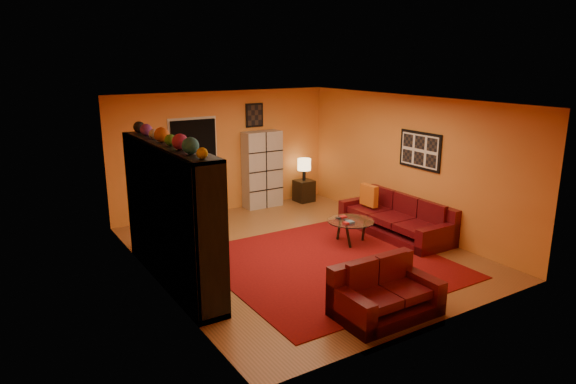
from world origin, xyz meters
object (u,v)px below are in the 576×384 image
storage_cabinet (262,169)px  table_lamp (304,165)px  sofa (399,219)px  bowl_chair (199,209)px  entertainment_unit (171,215)px  coffee_table (351,223)px  tv (173,218)px  loveseat (382,293)px  side_table (304,191)px

storage_cabinet → table_lamp: storage_cabinet is taller
storage_cabinet → table_lamp: (1.03, -0.14, 0.01)m
sofa → bowl_chair: (-2.97, 2.68, -0.00)m
entertainment_unit → bowl_chair: entertainment_unit is taller
sofa → table_lamp: table_lamp is taller
coffee_table → bowl_chair: (-1.84, 2.62, -0.10)m
entertainment_unit → tv: 0.12m
tv → loveseat: (1.93, -2.49, -0.69)m
loveseat → side_table: size_ratio=2.74×
entertainment_unit → side_table: (4.14, 2.66, -0.80)m
entertainment_unit → storage_cabinet: bearing=42.0°
bowl_chair → storage_cabinet: bearing=10.6°
bowl_chair → table_lamp: (2.69, 0.17, 0.59)m
entertainment_unit → loveseat: entertainment_unit is taller
entertainment_unit → tv: bearing=54.6°
storage_cabinet → tv: bearing=-138.3°
bowl_chair → entertainment_unit: bearing=-120.2°
tv → storage_cabinet: storage_cabinet is taller
sofa → entertainment_unit: bearing=177.8°
entertainment_unit → bowl_chair: (1.45, 2.49, -0.77)m
entertainment_unit → table_lamp: 4.92m
storage_cabinet → bowl_chair: storage_cabinet is taller
entertainment_unit → coffee_table: (3.29, -0.13, -0.67)m
sofa → coffee_table: (-1.13, 0.06, 0.10)m
storage_cabinet → loveseat: bearing=-102.2°
sofa → side_table: bearing=95.8°
bowl_chair → loveseat: bearing=-83.8°
sofa → loveseat: same height
sofa → coffee_table: 1.13m
loveseat → coffee_table: 2.64m
tv → loveseat: tv is taller
coffee_table → storage_cabinet: storage_cabinet is taller
storage_cabinet → entertainment_unit: bearing=-138.0°
loveseat → bowl_chair: size_ratio=2.16×
tv → coffee_table: tv is taller
entertainment_unit → storage_cabinet: entertainment_unit is taller
side_table → table_lamp: size_ratio=0.97×
tv → table_lamp: 4.84m
sofa → storage_cabinet: (-1.31, 2.99, 0.57)m
table_lamp → tv: bearing=-147.7°
entertainment_unit → side_table: 4.98m
tv → table_lamp: size_ratio=1.70×
sofa → side_table: (-0.28, 2.85, -0.03)m
loveseat → side_table: 5.52m
loveseat → bowl_chair: 4.94m
sofa → bowl_chair: size_ratio=3.66×
coffee_table → loveseat: bearing=-119.7°
bowl_chair → side_table: (2.69, 0.17, -0.03)m
table_lamp → storage_cabinet: bearing=172.1°
side_table → sofa: bearing=-84.4°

